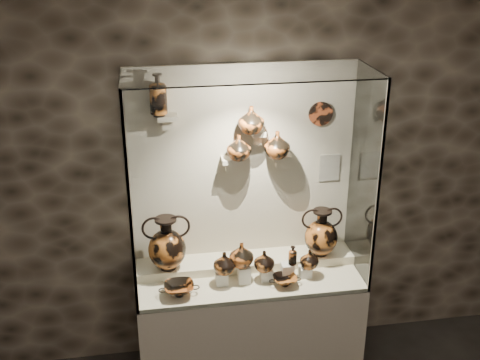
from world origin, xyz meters
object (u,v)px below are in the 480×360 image
object	(u,v)px
jug_c	(264,261)
kylix_right	(285,280)
kylix_left	(179,289)
ovoid_vase_c	(277,144)
jug_a	(224,263)
ovoid_vase_a	(239,147)
jug_e	(309,259)
ovoid_vase_b	(251,120)
amphora_right	(321,232)
lekythos_tall	(158,93)
jug_b	(241,255)
lekythos_small	(293,254)
amphora_left	(167,243)

from	to	relation	value
jug_c	kylix_right	bearing A→B (deg)	-39.22
kylix_left	ovoid_vase_c	bearing A→B (deg)	23.81
jug_a	ovoid_vase_a	size ratio (longest dim) A/B	0.91
jug_e	ovoid_vase_b	xyz separation A→B (m)	(-0.40, 0.26, 1.03)
amphora_right	kylix_right	xyz separation A→B (m)	(-0.35, -0.28, -0.22)
kylix_left	lekythos_tall	bearing A→B (deg)	99.48
jug_c	lekythos_tall	xyz separation A→B (m)	(-0.70, 0.29, 1.23)
jug_e	ovoid_vase_c	world-z (taller)	ovoid_vase_c
kylix_right	lekythos_tall	bearing A→B (deg)	137.34
jug_e	lekythos_tall	world-z (taller)	lekythos_tall
jug_a	jug_b	xyz separation A→B (m)	(0.13, 0.03, 0.04)
jug_a	jug_e	xyz separation A→B (m)	(0.64, 0.00, -0.03)
jug_b	jug_e	xyz separation A→B (m)	(0.51, -0.03, -0.07)
lekythos_small	ovoid_vase_c	xyz separation A→B (m)	(-0.08, 0.26, 0.78)
jug_a	lekythos_small	distance (m)	0.51
amphora_right	jug_e	bearing A→B (deg)	-138.80
jug_b	jug_e	bearing A→B (deg)	-24.32
jug_b	kylix_right	bearing A→B (deg)	-41.46
jug_a	jug_b	world-z (taller)	jug_b
jug_a	lekythos_tall	world-z (taller)	lekythos_tall
jug_c	lekythos_small	world-z (taller)	lekythos_small
lekythos_small	ovoid_vase_c	bearing A→B (deg)	132.19
jug_c	lekythos_small	bearing A→B (deg)	-7.76
jug_c	jug_e	bearing A→B (deg)	-7.79
amphora_left	amphora_right	xyz separation A→B (m)	(1.19, 0.02, -0.02)
ovoid_vase_b	lekythos_small	bearing A→B (deg)	-27.00
ovoid_vase_a	jug_a	bearing A→B (deg)	-105.88
lekythos_small	jug_b	bearing A→B (deg)	-159.33
jug_e	ovoid_vase_b	size ratio (longest dim) A/B	0.75
jug_b	ovoid_vase_a	world-z (taller)	ovoid_vase_a
lekythos_small	ovoid_vase_b	world-z (taller)	ovoid_vase_b
jug_e	jug_b	bearing A→B (deg)	161.31
kylix_left	lekythos_small	bearing A→B (deg)	5.67
amphora_left	lekythos_tall	distance (m)	1.12
ovoid_vase_a	kylix_right	bearing A→B (deg)	-36.68
amphora_right	jug_c	xyz separation A→B (m)	(-0.49, -0.20, -0.09)
jug_c	ovoid_vase_a	bearing A→B (deg)	111.91
amphora_right	lekythos_small	size ratio (longest dim) A/B	2.24
ovoid_vase_a	lekythos_tall	bearing A→B (deg)	-168.53
amphora_right	ovoid_vase_c	bearing A→B (deg)	158.00
amphora_right	jug_e	distance (m)	0.27
ovoid_vase_b	ovoid_vase_c	bearing A→B (deg)	16.12
jug_b	jug_a	bearing A→B (deg)	171.87
jug_b	kylix_right	xyz separation A→B (m)	(0.31, -0.11, -0.18)
jug_e	kylix_left	size ratio (longest dim) A/B	0.53
jug_b	ovoid_vase_a	xyz separation A→B (m)	(0.02, 0.23, 0.76)
amphora_right	kylix_right	bearing A→B (deg)	-153.51
jug_a	kylix_right	size ratio (longest dim) A/B	0.75
jug_c	ovoid_vase_b	size ratio (longest dim) A/B	0.82
amphora_right	kylix_left	bearing A→B (deg)	-178.39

